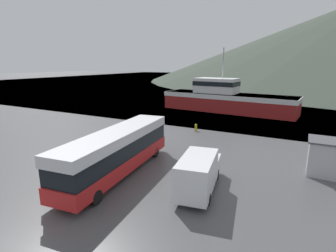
{
  "coord_description": "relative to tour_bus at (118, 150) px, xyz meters",
  "views": [
    {
      "loc": [
        11.93,
        -4.25,
        7.99
      ],
      "look_at": [
        0.32,
        17.7,
        2.0
      ],
      "focal_mm": 28.0,
      "sensor_mm": 36.0,
      "label": 1
    }
  ],
  "objects": [
    {
      "name": "dock_kiosk",
      "position": [
        13.41,
        7.02,
        -0.53
      ],
      "size": [
        2.53,
        2.54,
        2.62
      ],
      "color": "#B2B2B7",
      "rests_on": "ground"
    },
    {
      "name": "water_surface",
      "position": [
        -0.28,
        135.41,
        -1.85
      ],
      "size": [
        240.0,
        240.0,
        0.0
      ],
      "primitive_type": "plane",
      "color": "slate",
      "rests_on": "ground"
    },
    {
      "name": "mooring_bollard",
      "position": [
        0.34,
        14.29,
        -1.37
      ],
      "size": [
        0.3,
        0.3,
        0.89
      ],
      "color": "#B29919",
      "rests_on": "ground"
    },
    {
      "name": "storage_bin",
      "position": [
        -6.35,
        5.75,
        -1.31
      ],
      "size": [
        1.15,
        1.09,
        1.06
      ],
      "color": "#287F3D",
      "rests_on": "ground"
    },
    {
      "name": "delivery_van",
      "position": [
        6.19,
        0.27,
        -0.55
      ],
      "size": [
        2.93,
        6.21,
        2.46
      ],
      "rotation": [
        0.0,
        0.0,
        0.17
      ],
      "color": "silver",
      "rests_on": "ground"
    },
    {
      "name": "fishing_boat",
      "position": [
        -0.28,
        29.2,
        0.3
      ],
      "size": [
        22.47,
        7.31,
        10.47
      ],
      "rotation": [
        0.0,
        0.0,
        4.63
      ],
      "color": "maroon",
      "rests_on": "water_surface"
    },
    {
      "name": "tour_bus",
      "position": [
        0.0,
        0.0,
        0.0
      ],
      "size": [
        3.82,
        12.28,
        3.28
      ],
      "rotation": [
        0.0,
        0.0,
        0.12
      ],
      "color": "red",
      "rests_on": "ground"
    },
    {
      "name": "small_boat",
      "position": [
        4.84,
        37.88,
        -1.37
      ],
      "size": [
        6.37,
        6.41,
        0.95
      ],
      "rotation": [
        0.0,
        0.0,
        0.78
      ],
      "color": "black",
      "rests_on": "water_surface"
    }
  ]
}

